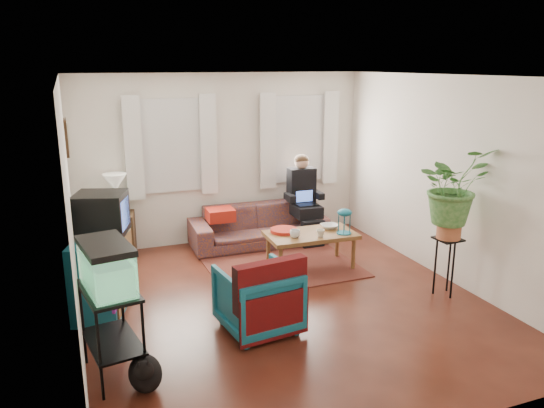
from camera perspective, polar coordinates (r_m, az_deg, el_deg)
name	(u,v)px	position (r m, az deg, el deg)	size (l,w,h in m)	color
floor	(284,302)	(6.37, 1.31, -10.48)	(4.50, 5.00, 0.01)	#4F2B14
ceiling	(286,76)	(5.76, 1.47, 13.60)	(4.50, 5.00, 0.01)	white
wall_back	(223,159)	(8.25, -5.27, 4.86)	(4.50, 0.01, 2.60)	silver
wall_front	(422,277)	(3.85, 15.84, -7.52)	(4.50, 0.01, 2.60)	silver
wall_left	(71,215)	(5.51, -20.81, -1.16)	(0.01, 5.00, 2.60)	silver
wall_right	(449,180)	(7.08, 18.49, 2.47)	(0.01, 5.00, 2.60)	silver
window_left	(171,146)	(8.01, -10.81, 6.17)	(1.08, 0.04, 1.38)	white
window_right	(298,139)	(8.61, 2.81, 7.01)	(1.08, 0.04, 1.38)	white
curtains_left	(172,147)	(7.93, -10.71, 6.09)	(1.36, 0.06, 1.50)	white
curtains_right	(300,140)	(8.54, 3.03, 6.94)	(1.36, 0.06, 1.50)	white
picture_frame	(67,137)	(6.22, -21.16, 6.69)	(0.04, 0.32, 0.40)	#3D2616
area_rug	(282,266)	(7.40, 1.08, -6.68)	(2.00, 1.60, 0.01)	maroon
sofa	(258,219)	(8.16, -1.47, -1.66)	(2.07, 0.82, 0.81)	brown
seated_person	(304,202)	(8.35, 3.41, 0.22)	(0.52, 0.64, 1.24)	black
side_table	(119,235)	(7.99, -16.12, -3.24)	(0.44, 0.44, 0.65)	#371E14
table_lamp	(116,195)	(7.83, -16.44, 0.94)	(0.33, 0.33, 0.59)	white
dresser	(102,273)	(6.33, -17.81, -7.10)	(0.49, 0.97, 0.88)	#11626B
crt_tv	(101,214)	(6.20, -17.90, -0.98)	(0.54, 0.49, 0.47)	black
aquarium_stand	(112,333)	(5.04, -16.81, -13.11)	(0.42, 0.74, 0.83)	black
aquarium	(106,266)	(4.79, -17.38, -6.36)	(0.37, 0.68, 0.44)	#7FD899
black_cat	(145,370)	(4.89, -13.50, -16.95)	(0.28, 0.44, 0.37)	black
armchair	(258,296)	(5.62, -1.53, -9.82)	(0.75, 0.70, 0.77)	navy
serape_throw	(271,292)	(5.31, -0.08, -9.43)	(0.77, 0.18, 0.63)	#9E0A0A
coffee_table	(310,250)	(7.30, 4.16, -4.99)	(1.21, 0.66, 0.50)	brown
cup_a	(295,234)	(7.01, 2.49, -3.21)	(0.14, 0.14, 0.11)	white
cup_b	(320,233)	(7.06, 5.24, -3.16)	(0.11, 0.11, 0.10)	beige
bowl	(329,226)	(7.44, 6.20, -2.41)	(0.24, 0.24, 0.06)	white
snack_tray	(284,230)	(7.25, 1.29, -2.86)	(0.37, 0.37, 0.04)	#B21414
birdcage	(344,221)	(7.20, 7.79, -1.84)	(0.20, 0.20, 0.35)	#115B6B
plant_stand	(446,266)	(6.76, 18.17, -6.40)	(0.30, 0.30, 0.72)	black
potted_plant	(452,198)	(6.51, 18.77, 0.65)	(0.82, 0.71, 0.91)	#599947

